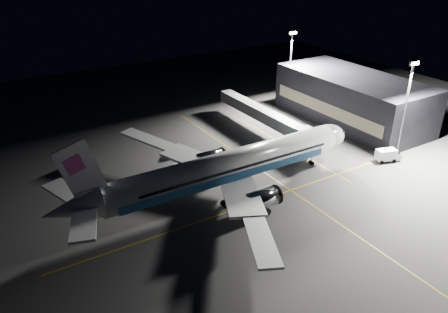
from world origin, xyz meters
TOP-DOWN VIEW (x-y plane):
  - ground at (0.00, 0.00)m, footprint 200.00×200.00m
  - guide_line_main at (10.00, 0.00)m, footprint 0.25×80.00m
  - guide_line_cross at (0.00, -6.00)m, footprint 70.00×0.25m
  - guide_line_side at (22.00, 10.00)m, footprint 0.25×40.00m
  - airliner at (-1.08, 0.00)m, footprint 61.48×54.22m
  - terminal at (45.98, 14.00)m, footprint 18.12×40.00m
  - jet_bridge at (22.00, 18.06)m, footprint 3.60×34.40m
  - floodlight_mast_north at (40.00, 31.99)m, footprint 2.40×0.68m
  - floodlight_mast_south at (40.00, -6.01)m, footprint 2.40×0.67m
  - service_truck at (35.46, -7.26)m, footprint 5.75×3.71m
  - baggage_tug at (-1.48, 19.19)m, footprint 3.14×2.81m
  - safety_cone_a at (5.56, 4.12)m, footprint 0.38×0.38m
  - safety_cone_b at (-2.40, 5.69)m, footprint 0.43×0.43m
  - safety_cone_c at (-3.37, 7.78)m, footprint 0.41×0.41m

SIDE VIEW (x-z plane):
  - ground at x=0.00m, z-range 0.00..0.00m
  - guide_line_main at x=10.00m, z-range 0.00..0.01m
  - guide_line_cross at x=0.00m, z-range 0.00..0.01m
  - guide_line_side at x=22.00m, z-range 0.00..0.01m
  - safety_cone_a at x=5.56m, z-range 0.00..0.57m
  - safety_cone_c at x=-3.37m, z-range 0.00..0.61m
  - safety_cone_b at x=-2.40m, z-range 0.00..0.64m
  - baggage_tug at x=-1.48m, z-range -0.07..1.84m
  - service_truck at x=35.46m, z-range 0.10..2.84m
  - jet_bridge at x=22.00m, z-range 1.43..7.73m
  - airliner at x=-1.08m, z-range -3.16..13.48m
  - terminal at x=45.98m, z-range 0.00..12.00m
  - floodlight_mast_north at x=40.00m, z-range 2.02..22.72m
  - floodlight_mast_south at x=40.00m, z-range 2.02..22.72m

